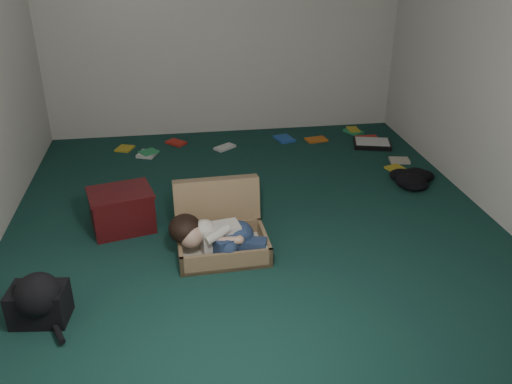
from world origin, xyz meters
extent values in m
plane|color=#133730|center=(0.00, 0.00, 0.00)|extent=(4.50, 4.50, 0.00)
plane|color=silver|center=(0.00, 2.25, 1.30)|extent=(4.50, 0.00, 4.50)
plane|color=silver|center=(0.00, -2.25, 1.30)|extent=(4.50, 0.00, 4.50)
plane|color=silver|center=(2.00, 0.00, 1.30)|extent=(0.00, 4.50, 4.50)
cube|color=olive|center=(-0.30, -0.46, 0.08)|extent=(0.68, 0.50, 0.15)
cube|color=silver|center=(-0.30, -0.46, 0.04)|extent=(0.62, 0.44, 0.02)
cube|color=olive|center=(-0.31, -0.15, 0.24)|extent=(0.67, 0.23, 0.49)
cube|color=silver|center=(-0.32, -0.48, 0.16)|extent=(0.31, 0.21, 0.21)
sphere|color=tan|center=(-0.53, -0.52, 0.22)|extent=(0.18, 0.18, 0.18)
ellipsoid|color=black|center=(-0.57, -0.46, 0.25)|extent=(0.24, 0.25, 0.21)
ellipsoid|color=navy|center=(-0.17, -0.46, 0.16)|extent=(0.22, 0.25, 0.21)
cube|color=navy|center=(-0.25, -0.57, 0.15)|extent=(0.27, 0.21, 0.13)
cube|color=navy|center=(-0.10, -0.58, 0.13)|extent=(0.25, 0.17, 0.10)
sphere|color=white|center=(-0.02, -0.54, 0.11)|extent=(0.10, 0.10, 0.10)
sphere|color=white|center=(-0.01, -0.61, 0.10)|extent=(0.09, 0.09, 0.09)
cylinder|color=tan|center=(-0.26, -0.60, 0.20)|extent=(0.17, 0.06, 0.06)
cube|color=#430D10|center=(-1.06, 0.06, 0.16)|extent=(0.54, 0.46, 0.31)
cube|color=#430D10|center=(-1.06, 0.06, 0.32)|extent=(0.56, 0.49, 0.02)
cube|color=black|center=(1.57, 1.51, 0.03)|extent=(0.47, 0.40, 0.05)
cube|color=white|center=(1.57, 1.51, 0.05)|extent=(0.42, 0.35, 0.01)
cube|color=gold|center=(-1.16, 1.83, 0.01)|extent=(0.20, 0.15, 0.02)
cube|color=red|center=(-0.60, 1.91, 0.01)|extent=(0.25, 0.24, 0.02)
cube|color=white|center=(-0.07, 1.68, 0.01)|extent=(0.20, 0.24, 0.02)
cube|color=#1F52AB|center=(0.64, 1.85, 0.01)|extent=(0.21, 0.24, 0.02)
cube|color=#D06418|center=(1.00, 1.77, 0.01)|extent=(0.25, 0.23, 0.02)
cube|color=#2B9E59|center=(1.50, 1.95, 0.01)|extent=(0.21, 0.17, 0.02)
cube|color=purple|center=(1.64, 1.59, 0.01)|extent=(0.25, 0.25, 0.02)
cube|color=beige|center=(1.70, 1.04, 0.01)|extent=(0.19, 0.23, 0.02)
cube|color=gold|center=(1.58, 0.86, 0.01)|extent=(0.22, 0.25, 0.02)
cube|color=red|center=(1.59, 1.72, 0.01)|extent=(0.25, 0.23, 0.02)
cube|color=white|center=(-0.91, 1.61, 0.01)|extent=(0.22, 0.18, 0.02)
camera|label=1|loc=(-0.58, -3.88, 2.21)|focal=38.00mm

